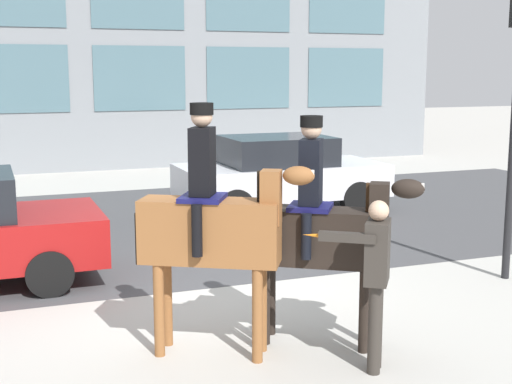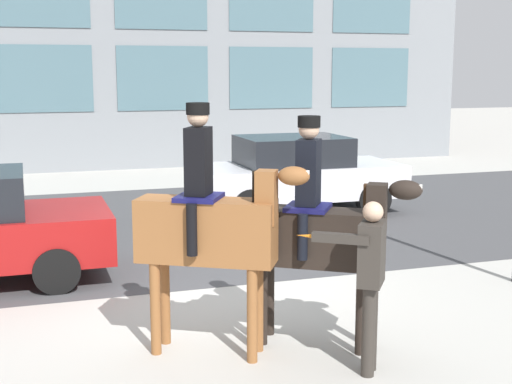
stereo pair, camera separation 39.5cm
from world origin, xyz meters
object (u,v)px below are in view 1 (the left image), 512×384
Objects in this scene: mounted_horse_companion at (320,230)px; pedestrian_bystander at (375,272)px; mounted_horse_lead at (213,225)px; street_car_far_lane at (280,173)px.

pedestrian_bystander is at bearing -43.98° from mounted_horse_companion.
mounted_horse_lead is 1.18m from mounted_horse_companion.
mounted_horse_companion is at bearing -109.42° from street_car_far_lane.
mounted_horse_lead is 0.62× the size of street_car_far_lane.
mounted_horse_lead is 1.53× the size of pedestrian_bystander.
mounted_horse_lead is at bearing -152.85° from mounted_horse_companion.
mounted_horse_lead reaches higher than mounted_horse_companion.
pedestrian_bystander is (1.35, -0.99, -0.37)m from mounted_horse_lead.
mounted_horse_companion is 1.44× the size of pedestrian_bystander.
street_car_far_lane is (2.25, 7.76, -0.19)m from pedestrian_bystander.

